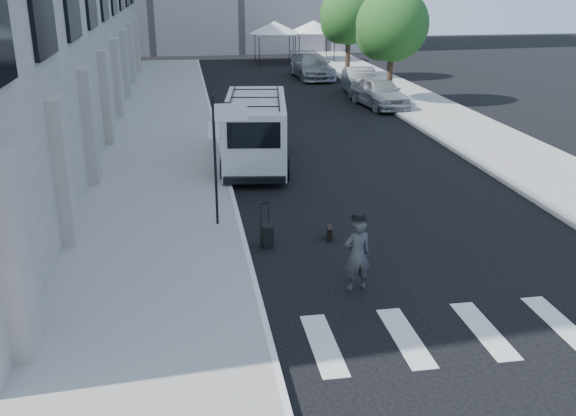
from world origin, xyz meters
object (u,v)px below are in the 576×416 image
object	(u,v)px
parked_car_a	(379,92)
businessman	(357,254)
briefcase	(329,233)
suitcase	(267,235)
parked_car_b	(360,82)
parked_car_c	(312,66)
cargo_van	(256,130)

from	to	relation	value
parked_car_a	businessman	bearing A→B (deg)	-114.98
businessman	parked_car_a	world-z (taller)	businessman
briefcase	parked_car_a	bearing A→B (deg)	78.81
businessman	suitcase	distance (m)	3.17
briefcase	parked_car_b	size ratio (longest dim) A/B	0.09
suitcase	parked_car_b	size ratio (longest dim) A/B	0.24
suitcase	parked_car_c	size ratio (longest dim) A/B	0.20
suitcase	parked_car_b	world-z (taller)	parked_car_b
businessman	parked_car_a	xyz separation A→B (m)	(6.61, 20.00, -0.04)
briefcase	suitcase	xyz separation A→B (m)	(-1.68, -0.21, 0.13)
cargo_van	briefcase	bearing A→B (deg)	-74.32
businessman	parked_car_a	distance (m)	21.06
briefcase	businessman	bearing A→B (deg)	-81.31
businessman	parked_car_a	bearing A→B (deg)	-117.01
briefcase	parked_car_b	world-z (taller)	parked_car_b
suitcase	parked_car_c	bearing A→B (deg)	68.40
briefcase	parked_car_c	size ratio (longest dim) A/B	0.08
briefcase	suitcase	size ratio (longest dim) A/B	0.39
briefcase	cargo_van	size ratio (longest dim) A/B	0.07
parked_car_b	parked_car_c	size ratio (longest dim) A/B	0.84
parked_car_b	parked_car_c	bearing A→B (deg)	108.84
cargo_van	parked_car_c	distance (m)	21.03
parked_car_b	parked_car_c	xyz separation A→B (m)	(-1.51, 6.73, 0.04)
parked_car_a	parked_car_c	bearing A→B (deg)	91.51
parked_car_a	parked_car_b	xyz separation A→B (m)	(0.00, 3.75, -0.02)
parked_car_b	parked_car_c	world-z (taller)	parked_car_c
briefcase	parked_car_b	xyz separation A→B (m)	(6.55, 20.87, 0.60)
cargo_van	parked_car_b	size ratio (longest dim) A/B	1.43
businessman	parked_car_c	size ratio (longest dim) A/B	0.30
suitcase	parked_car_c	distance (m)	28.61
suitcase	parked_car_b	distance (m)	22.64
businessman	cargo_van	world-z (taller)	cargo_van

